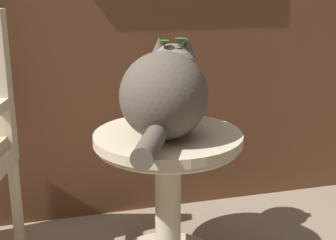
{
  "coord_description": "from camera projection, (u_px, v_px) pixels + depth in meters",
  "views": [
    {
      "loc": [
        -0.14,
        -1.39,
        1.1
      ],
      "look_at": [
        0.29,
        0.21,
        0.61
      ],
      "focal_mm": 50.99,
      "sensor_mm": 36.0,
      "label": 1
    }
  ],
  "objects": [
    {
      "name": "pewter_vase_with_ivy",
      "position": [
        168.0,
        97.0,
        1.86
      ],
      "size": [
        0.12,
        0.12,
        0.33
      ],
      "color": "slate",
      "rests_on": "wicker_side_table"
    },
    {
      "name": "wicker_side_table",
      "position": [
        168.0,
        179.0,
        1.79
      ],
      "size": [
        0.55,
        0.55,
        0.56
      ],
      "color": "beige",
      "rests_on": "ground_plane"
    },
    {
      "name": "cat",
      "position": [
        165.0,
        91.0,
        1.68
      ],
      "size": [
        0.42,
        0.66,
        0.33
      ],
      "color": "brown",
      "rests_on": "wicker_side_table"
    }
  ]
}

